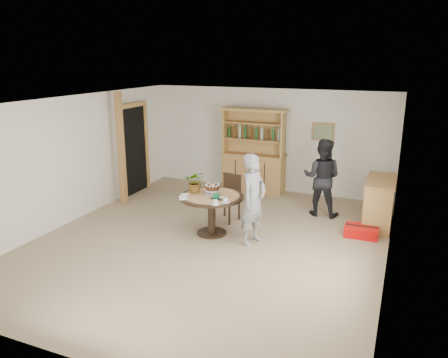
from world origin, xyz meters
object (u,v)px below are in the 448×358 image
sideboard (380,202)px  dining_chair (229,194)px  hutch (254,164)px  teen_boy (253,200)px  red_suitcase (361,231)px  dining_table (212,203)px  adult_person (322,177)px

sideboard → dining_chair: (-2.84, -0.84, 0.06)m
hutch → teen_boy: (1.03, -3.01, 0.13)m
hutch → red_suitcase: (2.80, -1.95, -0.59)m
teen_boy → dining_chair: bearing=55.1°
dining_table → dining_chair: size_ratio=1.27×
dining_chair → teen_boy: teen_boy is taller
teen_boy → red_suitcase: teen_boy is taller
hutch → teen_boy: 3.19m
dining_chair → adult_person: (1.67, 1.01, 0.28)m
sideboard → teen_boy: teen_boy is taller
sideboard → adult_person: 1.23m
sideboard → dining_table: bearing=-149.7°
hutch → dining_chair: (0.20, -2.08, -0.15)m
sideboard → red_suitcase: bearing=-108.7°
hutch → sideboard: size_ratio=1.62×
hutch → dining_chair: size_ratio=2.16×
teen_boy → adult_person: 2.11m
dining_chair → sideboard: bearing=28.0°
sideboard → dining_table: sideboard is taller
dining_chair → red_suitcase: bearing=14.4°
dining_table → dining_chair: bearing=88.9°
dining_chair → adult_person: 1.97m
hutch → adult_person: 2.16m
dining_chair → red_suitcase: 2.64m
dining_table → dining_chair: dining_chair is taller
hutch → dining_chair: bearing=-84.5°
adult_person → red_suitcase: (0.93, -0.87, -0.71)m
dining_table → adult_person: (1.68, 1.83, 0.21)m
sideboard → dining_chair: dining_chair is taller
hutch → dining_table: 2.92m
sideboard → adult_person: adult_person is taller
adult_person → red_suitcase: size_ratio=2.67×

